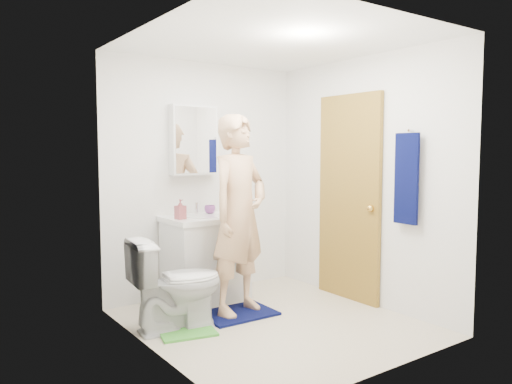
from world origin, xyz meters
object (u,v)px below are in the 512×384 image
(vanity_cabinet, at_px, (206,261))
(man, at_px, (239,214))
(towel, at_px, (406,179))
(toilet, at_px, (177,283))
(toothbrush_cup, at_px, (210,210))
(medicine_cabinet, at_px, (194,140))
(soap_dispenser, at_px, (180,209))

(vanity_cabinet, bearing_deg, man, -85.03)
(vanity_cabinet, height_order, towel, towel)
(towel, xyz_separation_m, man, (-1.13, 0.95, -0.33))
(towel, height_order, man, man)
(toilet, xyz_separation_m, toothbrush_cup, (0.72, 0.68, 0.50))
(medicine_cabinet, distance_m, man, 1.02)
(vanity_cabinet, relative_size, toothbrush_cup, 7.22)
(vanity_cabinet, xyz_separation_m, soap_dispenser, (-0.30, -0.06, 0.54))
(towel, distance_m, toothbrush_cup, 1.96)
(medicine_cabinet, height_order, toothbrush_cup, medicine_cabinet)
(medicine_cabinet, height_order, towel, medicine_cabinet)
(vanity_cabinet, relative_size, man, 0.44)
(towel, distance_m, man, 1.51)
(medicine_cabinet, distance_m, toothbrush_cup, 0.72)
(vanity_cabinet, relative_size, toilet, 1.03)
(soap_dispenser, distance_m, man, 0.59)
(towel, bearing_deg, toilet, 152.40)
(soap_dispenser, relative_size, toothbrush_cup, 1.70)
(towel, xyz_separation_m, soap_dispenser, (-1.48, 1.43, -0.31))
(soap_dispenser, distance_m, toothbrush_cup, 0.46)
(toothbrush_cup, xyz_separation_m, man, (-0.08, -0.66, 0.03))
(vanity_cabinet, height_order, toothbrush_cup, toothbrush_cup)
(soap_dispenser, height_order, toothbrush_cup, soap_dispenser)
(towel, distance_m, soap_dispenser, 2.08)
(medicine_cabinet, distance_m, soap_dispenser, 0.77)
(vanity_cabinet, height_order, soap_dispenser, soap_dispenser)
(medicine_cabinet, xyz_separation_m, soap_dispenser, (-0.30, -0.28, -0.66))
(towel, bearing_deg, vanity_cabinet, 128.47)
(vanity_cabinet, distance_m, medicine_cabinet, 1.22)
(vanity_cabinet, distance_m, soap_dispenser, 0.62)
(medicine_cabinet, xyz_separation_m, toothbrush_cup, (0.13, -0.10, -0.71))
(toothbrush_cup, bearing_deg, man, -96.81)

